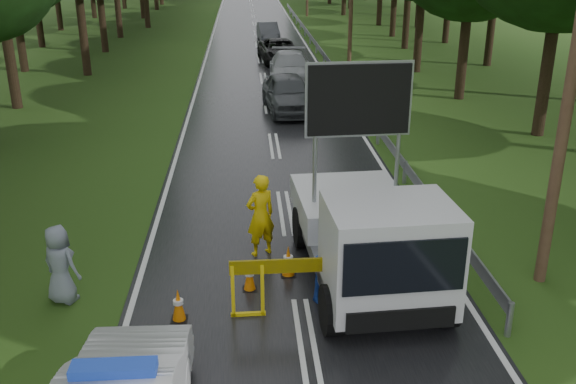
{
  "coord_description": "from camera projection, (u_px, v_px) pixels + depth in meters",
  "views": [
    {
      "loc": [
        -1.0,
        -9.71,
        6.76
      ],
      "look_at": [
        -0.05,
        4.21,
        1.3
      ],
      "focal_mm": 40.0,
      "sensor_mm": 36.0,
      "label": 1
    }
  ],
  "objects": [
    {
      "name": "cone_left_mid",
      "position": [
        178.0,
        305.0,
        12.16
      ],
      "size": [
        0.32,
        0.32,
        0.67
      ],
      "color": "black",
      "rests_on": "ground"
    },
    {
      "name": "guardrail",
      "position": [
        321.0,
        50.0,
        39.14
      ],
      "size": [
        0.12,
        60.06,
        0.7
      ],
      "color": "gray",
      "rests_on": "ground"
    },
    {
      "name": "queue_car_second",
      "position": [
        290.0,
        68.0,
        32.67
      ],
      "size": [
        2.29,
        5.26,
        1.51
      ],
      "primitive_type": "imported",
      "rotation": [
        0.0,
        0.0,
        -0.03
      ],
      "color": "#929599",
      "rests_on": "ground"
    },
    {
      "name": "officer",
      "position": [
        260.0,
        216.0,
        14.5
      ],
      "size": [
        0.85,
        0.74,
        1.95
      ],
      "primitive_type": "imported",
      "rotation": [
        0.0,
        0.0,
        3.62
      ],
      "color": "yellow",
      "rests_on": "ground"
    },
    {
      "name": "cone_center",
      "position": [
        250.0,
        277.0,
        13.23
      ],
      "size": [
        0.3,
        0.3,
        0.64
      ],
      "color": "black",
      "rests_on": "ground"
    },
    {
      "name": "queue_car_first",
      "position": [
        288.0,
        93.0,
        27.05
      ],
      "size": [
        2.31,
        4.79,
        1.58
      ],
      "primitive_type": "imported",
      "rotation": [
        0.0,
        0.0,
        0.1
      ],
      "color": "#3C4043",
      "rests_on": "ground"
    },
    {
      "name": "bystander_right",
      "position": [
        60.0,
        264.0,
        12.64
      ],
      "size": [
        0.96,
        0.84,
        1.64
      ],
      "primitive_type": "imported",
      "rotation": [
        0.0,
        0.0,
        2.65
      ],
      "color": "gray",
      "rests_on": "ground"
    },
    {
      "name": "cone_right",
      "position": [
        399.0,
        220.0,
        15.76
      ],
      "size": [
        0.37,
        0.37,
        0.78
      ],
      "color": "black",
      "rests_on": "ground"
    },
    {
      "name": "road",
      "position": [
        260.0,
        59.0,
        39.41
      ],
      "size": [
        7.0,
        140.0,
        0.02
      ],
      "primitive_type": "cube",
      "color": "black",
      "rests_on": "ground"
    },
    {
      "name": "queue_car_fourth",
      "position": [
        268.0,
        32.0,
        46.52
      ],
      "size": [
        1.65,
        4.03,
        1.3
      ],
      "primitive_type": "imported",
      "rotation": [
        0.0,
        0.0,
        0.07
      ],
      "color": "#46484E",
      "rests_on": "ground"
    },
    {
      "name": "barrier",
      "position": [
        307.0,
        272.0,
        12.15
      ],
      "size": [
        2.92,
        0.12,
        1.21
      ],
      "rotation": [
        0.0,
        0.0,
        0.02
      ],
      "color": "yellow",
      "rests_on": "ground"
    },
    {
      "name": "cone_far",
      "position": [
        288.0,
        261.0,
        13.79
      ],
      "size": [
        0.34,
        0.34,
        0.71
      ],
      "color": "black",
      "rests_on": "ground"
    },
    {
      "name": "civilian",
      "position": [
        333.0,
        258.0,
        12.71
      ],
      "size": [
        1.11,
        1.09,
        1.81
      ],
      "primitive_type": "imported",
      "rotation": [
        0.0,
        0.0,
        0.7
      ],
      "color": "#1A3FAD",
      "rests_on": "ground"
    },
    {
      "name": "work_truck",
      "position": [
        370.0,
        235.0,
        13.02
      ],
      "size": [
        2.77,
        5.68,
        4.42
      ],
      "rotation": [
        0.0,
        0.0,
        0.06
      ],
      "color": "gray",
      "rests_on": "ground"
    },
    {
      "name": "ground",
      "position": [
        307.0,
        344.0,
        11.55
      ],
      "size": [
        160.0,
        160.0,
        0.0
      ],
      "primitive_type": "plane",
      "color": "#254714",
      "rests_on": "ground"
    },
    {
      "name": "queue_car_third",
      "position": [
        280.0,
        51.0,
        38.26
      ],
      "size": [
        2.67,
        5.01,
        1.34
      ],
      "primitive_type": "imported",
      "rotation": [
        0.0,
        0.0,
        0.1
      ],
      "color": "black",
      "rests_on": "ground"
    }
  ]
}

